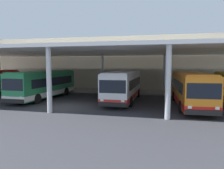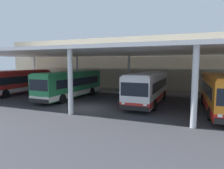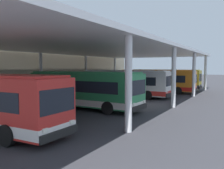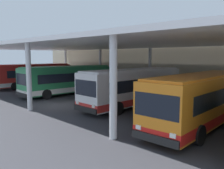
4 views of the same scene
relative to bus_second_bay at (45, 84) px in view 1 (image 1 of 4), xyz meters
name	(u,v)px [view 1 (image 1 of 4)]	position (x,y,z in m)	size (l,w,h in m)	color
ground_plane	(64,107)	(4.32, -4.07, -1.66)	(200.00, 200.00, 0.00)	#333338
platform_kerb	(99,91)	(4.32, 7.68, -1.57)	(42.00, 4.50, 0.18)	gray
station_building_facade	(105,63)	(4.32, 10.93, 2.48)	(48.00, 1.60, 8.27)	#C1B293
canopy_shelter	(84,53)	(4.32, 1.43, 3.63)	(40.00, 17.00, 5.55)	silver
bus_second_bay	(45,84)	(0.00, 0.00, 0.00)	(3.00, 10.62, 3.17)	#28844C
bus_middle_bay	(124,86)	(9.20, 0.38, 0.00)	(2.82, 10.56, 3.17)	white
bus_far_bay	(191,89)	(15.81, -1.15, 0.00)	(2.98, 10.61, 3.17)	orange
bench_waiting	(127,87)	(8.37, 7.74, -0.99)	(1.80, 0.45, 0.92)	brown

